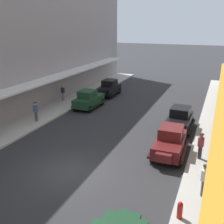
% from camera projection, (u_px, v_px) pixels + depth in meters
% --- Properties ---
extents(ground_plane, '(200.00, 200.00, 0.00)m').
position_uv_depth(ground_plane, '(73.00, 172.00, 15.50)').
color(ground_plane, '#2D2D30').
extents(sidewalk_right, '(3.00, 60.00, 0.15)m').
position_uv_depth(sidewalk_right, '(209.00, 202.00, 12.76)').
color(sidewalk_right, '#B7B5AD').
rests_on(sidewalk_right, ground).
extents(parked_car_0, '(2.18, 4.27, 1.84)m').
position_uv_depth(parked_car_0, '(109.00, 88.00, 31.51)').
color(parked_car_0, black).
rests_on(parked_car_0, ground).
extents(parked_car_1, '(2.22, 4.29, 1.84)m').
position_uv_depth(parked_car_1, '(89.00, 99.00, 26.89)').
color(parked_car_1, '#193D23').
rests_on(parked_car_1, ground).
extents(parked_car_3, '(2.24, 4.30, 1.84)m').
position_uv_depth(parked_car_3, '(180.00, 119.00, 21.28)').
color(parked_car_3, black).
rests_on(parked_car_3, ground).
extents(parked_car_4, '(2.22, 4.29, 1.84)m').
position_uv_depth(parked_car_4, '(170.00, 141.00, 17.30)').
color(parked_car_4, '#591919').
rests_on(parked_car_4, ground).
extents(fire_hydrant, '(0.24, 0.24, 0.82)m').
position_uv_depth(fire_hydrant, '(180.00, 210.00, 11.49)').
color(fire_hydrant, '#B21E19').
rests_on(fire_hydrant, sidewalk_right).
extents(pedestrian_0, '(0.36, 0.24, 1.64)m').
position_uv_depth(pedestrian_0, '(63.00, 93.00, 28.95)').
color(pedestrian_0, slate).
rests_on(pedestrian_0, sidewalk_left).
extents(pedestrian_1, '(0.36, 0.28, 1.67)m').
position_uv_depth(pedestrian_1, '(36.00, 112.00, 22.78)').
color(pedestrian_1, '#4C4238').
rests_on(pedestrian_1, sidewalk_left).
extents(pedestrian_2, '(0.36, 0.28, 1.67)m').
position_uv_depth(pedestrian_2, '(201.00, 146.00, 16.43)').
color(pedestrian_2, '#2D2D33').
rests_on(pedestrian_2, sidewalk_right).
extents(pedestrian_3, '(0.36, 0.24, 1.64)m').
position_uv_depth(pedestrian_3, '(217.00, 110.00, 23.21)').
color(pedestrian_3, '#4C4238').
rests_on(pedestrian_3, sidewalk_right).
extents(pedestrian_4, '(0.36, 0.28, 1.67)m').
position_uv_depth(pedestrian_4, '(204.00, 180.00, 12.83)').
color(pedestrian_4, '#4C4238').
rests_on(pedestrian_4, sidewalk_right).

